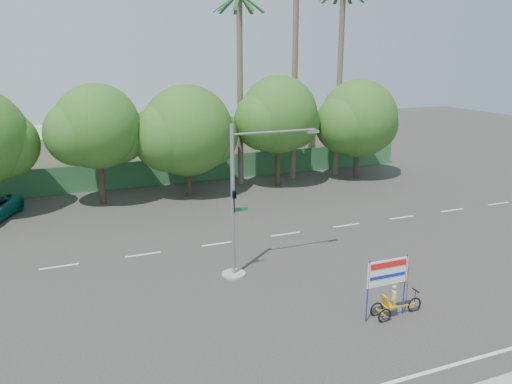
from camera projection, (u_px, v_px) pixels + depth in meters
name	position (u px, v px, depth m)	size (l,w,h in m)	color
ground	(324.00, 304.00, 20.38)	(120.00, 120.00, 0.00)	#33302D
fence	(190.00, 170.00, 39.34)	(38.00, 0.08, 2.00)	#336B3D
building_left	(53.00, 156.00, 39.53)	(12.00, 8.00, 4.00)	beige
building_right	(262.00, 144.00, 46.00)	(14.00, 8.00, 3.60)	beige
tree_left	(97.00, 130.00, 32.60)	(6.66, 5.60, 8.07)	#473828
tree_center	(187.00, 133.00, 34.90)	(7.62, 6.40, 7.85)	#473828
tree_right	(278.00, 118.00, 37.18)	(6.90, 5.80, 8.36)	#473828
tree_far_right	(358.00, 121.00, 39.84)	(7.38, 6.20, 7.94)	#473828
palm_tall	(295.00, 45.00, 37.84)	(3.73, 3.79, 17.45)	#70604C
palm_mid	(340.00, 59.00, 39.55)	(3.73, 3.79, 15.45)	#70604C
palm_short	(240.00, 67.00, 36.67)	(3.73, 3.79, 14.45)	#70604C
traffic_signal	(240.00, 214.00, 22.37)	(4.72, 1.10, 7.00)	gray
trike_billboard	(391.00, 293.00, 19.17)	(2.61, 0.59, 2.56)	black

